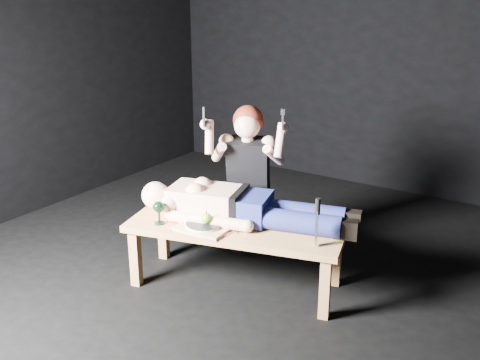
% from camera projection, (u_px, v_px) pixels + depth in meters
% --- Properties ---
extents(ground, '(5.00, 5.00, 0.00)m').
position_uv_depth(ground, '(260.00, 293.00, 3.75)').
color(ground, black).
rests_on(ground, ground).
extents(back_wall, '(5.00, 0.00, 5.00)m').
position_uv_depth(back_wall, '(401.00, 38.00, 5.24)').
color(back_wall, black).
rests_on(back_wall, ground).
extents(table, '(1.53, 0.89, 0.45)m').
position_uv_depth(table, '(236.00, 255.00, 3.79)').
color(table, tan).
rests_on(table, ground).
extents(lying_man, '(1.44, 0.76, 0.25)m').
position_uv_depth(lying_man, '(246.00, 203.00, 3.74)').
color(lying_man, beige).
rests_on(lying_man, table).
extents(kneeling_woman, '(0.88, 0.92, 1.21)m').
position_uv_depth(kneeling_woman, '(250.00, 179.00, 4.13)').
color(kneeling_woman, black).
rests_on(kneeling_woman, ground).
extents(serving_tray, '(0.36, 0.27, 0.02)m').
position_uv_depth(serving_tray, '(204.00, 227.00, 3.65)').
color(serving_tray, tan).
rests_on(serving_tray, table).
extents(plate, '(0.24, 0.24, 0.02)m').
position_uv_depth(plate, '(204.00, 225.00, 3.64)').
color(plate, white).
rests_on(plate, serving_tray).
extents(apple, '(0.07, 0.07, 0.07)m').
position_uv_depth(apple, '(207.00, 218.00, 3.62)').
color(apple, '#45A41F').
rests_on(apple, plate).
extents(goblet, '(0.09, 0.09, 0.16)m').
position_uv_depth(goblet, '(159.00, 213.00, 3.70)').
color(goblet, black).
rests_on(goblet, table).
extents(fork_flat, '(0.05, 0.15, 0.01)m').
position_uv_depth(fork_flat, '(174.00, 226.00, 3.68)').
color(fork_flat, '#B2B2B7').
rests_on(fork_flat, table).
extents(knife_flat, '(0.04, 0.15, 0.01)m').
position_uv_depth(knife_flat, '(232.00, 232.00, 3.59)').
color(knife_flat, '#B2B2B7').
rests_on(knife_flat, table).
extents(spoon_flat, '(0.12, 0.11, 0.01)m').
position_uv_depth(spoon_flat, '(234.00, 229.00, 3.65)').
color(spoon_flat, '#B2B2B7').
rests_on(spoon_flat, table).
extents(carving_knife, '(0.05, 0.05, 0.31)m').
position_uv_depth(carving_knife, '(317.00, 223.00, 3.36)').
color(carving_knife, '#B2B2B7').
rests_on(carving_knife, table).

